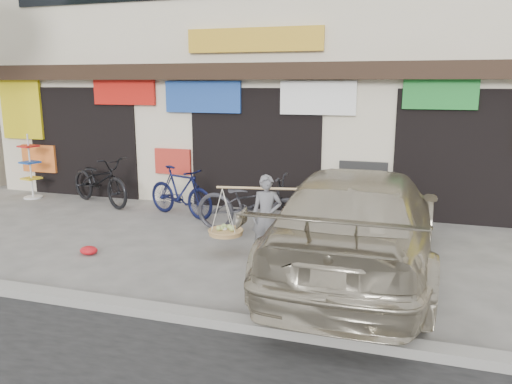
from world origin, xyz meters
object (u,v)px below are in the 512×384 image
(bike_2, at_px, (251,204))
(suv, at_px, (358,221))
(street_vendor, at_px, (267,220))
(display_rack, at_px, (31,173))
(bike_1, at_px, (181,192))
(bike_0, at_px, (100,180))

(bike_2, xyz_separation_m, suv, (2.13, -1.42, 0.22))
(street_vendor, distance_m, suv, 1.53)
(street_vendor, distance_m, display_rack, 7.12)
(street_vendor, relative_size, suv, 0.35)
(bike_2, bearing_deg, bike_1, 68.43)
(suv, relative_size, display_rack, 3.45)
(bike_0, bearing_deg, bike_2, -81.26)
(bike_1, height_order, display_rack, display_rack)
(bike_1, bearing_deg, street_vendor, -108.47)
(bike_1, relative_size, display_rack, 1.12)
(street_vendor, relative_size, bike_1, 1.06)
(suv, height_order, display_rack, display_rack)
(bike_0, relative_size, display_rack, 1.37)
(street_vendor, bearing_deg, bike_0, 143.88)
(bike_0, height_order, bike_2, bike_0)
(street_vendor, relative_size, display_rack, 1.19)
(street_vendor, xyz_separation_m, bike_1, (-2.45, 1.88, -0.08))
(bike_0, xyz_separation_m, display_rack, (-1.99, 0.05, 0.07))
(street_vendor, xyz_separation_m, bike_2, (-0.63, 1.16, -0.04))
(bike_0, height_order, display_rack, display_rack)
(bike_1, relative_size, bike_2, 0.82)
(bike_1, bearing_deg, display_rack, 102.59)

